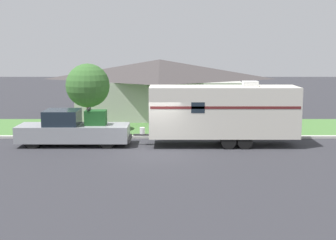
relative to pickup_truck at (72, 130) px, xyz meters
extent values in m
plane|color=#2D2D33|center=(4.61, -1.75, -0.87)|extent=(120.00, 120.00, 0.00)
cube|color=beige|center=(4.61, 2.00, -0.80)|extent=(80.00, 0.30, 0.14)
cube|color=#477538|center=(4.61, 5.65, -0.86)|extent=(80.00, 7.00, 0.03)
cube|color=#B2B2A8|center=(4.56, 11.24, 0.55)|extent=(11.87, 7.71, 2.85)
pyramid|color=#3D3838|center=(4.56, 11.24, 2.74)|extent=(12.81, 8.33, 1.52)
cube|color=#4C3828|center=(4.56, 7.41, 0.18)|extent=(1.00, 0.06, 2.10)
cylinder|color=black|center=(-2.00, -0.80, -0.42)|extent=(0.91, 0.28, 0.91)
cylinder|color=black|center=(-2.00, 0.80, -0.42)|extent=(0.91, 0.28, 0.91)
cylinder|color=black|center=(1.97, -0.80, -0.42)|extent=(0.91, 0.28, 0.91)
cylinder|color=black|center=(1.97, 0.80, -0.42)|extent=(0.91, 0.28, 0.91)
cube|color=gray|center=(-1.20, 0.00, -0.18)|extent=(3.54, 1.96, 0.88)
cube|color=#19232D|center=(-0.56, 0.00, 0.67)|extent=(1.84, 1.80, 0.82)
cube|color=gray|center=(1.81, 0.00, -0.18)|extent=(2.48, 1.96, 0.88)
cube|color=#333333|center=(3.11, 0.00, -0.50)|extent=(0.12, 1.76, 0.20)
cube|color=#194C1E|center=(1.27, 0.00, 0.66)|extent=(1.14, 0.82, 0.80)
cube|color=black|center=(0.90, 0.00, 1.14)|extent=(0.10, 0.90, 0.08)
cylinder|color=black|center=(8.40, -0.98, -0.48)|extent=(0.79, 0.22, 0.79)
cylinder|color=black|center=(8.40, 0.98, -0.48)|extent=(0.79, 0.22, 0.79)
cylinder|color=black|center=(9.26, -0.98, -0.48)|extent=(0.79, 0.22, 0.79)
cylinder|color=black|center=(9.26, 0.98, -0.48)|extent=(0.79, 0.22, 0.79)
cube|color=beige|center=(8.19, 0.00, 1.01)|extent=(7.98, 2.24, 2.71)
cube|color=#5B1E1E|center=(8.19, -1.12, 1.35)|extent=(7.82, 0.01, 0.14)
cube|color=#383838|center=(3.75, 0.00, -0.30)|extent=(0.90, 0.12, 0.10)
cylinder|color=silver|center=(3.80, 0.00, -0.07)|extent=(0.28, 0.28, 0.36)
cube|color=silver|center=(9.63, 0.00, 2.50)|extent=(0.80, 0.68, 0.28)
cube|color=#19232D|center=(6.76, -1.12, 1.35)|extent=(0.70, 0.01, 0.56)
cylinder|color=brown|center=(10.35, 2.75, -0.31)|extent=(0.09, 0.09, 1.12)
cube|color=black|center=(10.35, 2.75, 0.36)|extent=(0.48, 0.20, 0.22)
cylinder|color=brown|center=(0.17, 4.12, 0.08)|extent=(0.24, 0.24, 1.91)
sphere|color=#38662D|center=(0.17, 4.12, 2.07)|extent=(2.75, 2.75, 2.75)
camera|label=1|loc=(5.20, -25.13, 4.49)|focal=50.00mm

